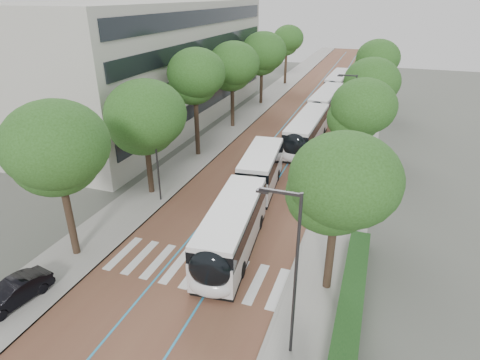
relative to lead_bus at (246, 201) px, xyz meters
The scene contains 21 objects.
ground 7.56m from the lead_bus, 99.33° to the right, with size 160.00×160.00×0.00m, color #51544C.
road 32.78m from the lead_bus, 92.09° to the left, with size 11.00×140.00×0.02m, color brown.
sidewalk_left 33.89m from the lead_bus, 104.89° to the left, with size 4.00×140.00×0.12m, color gray.
sidewalk_right 33.35m from the lead_bus, 79.09° to the left, with size 4.00×140.00×0.12m, color gray.
kerb_left 33.45m from the lead_bus, 101.74° to the left, with size 0.20×140.00×0.14m, color gray.
kerb_right 33.05m from the lead_bus, 82.33° to the left, with size 0.20×140.00×0.14m, color gray.
zebra_crossing 6.56m from the lead_bus, 99.01° to the right, with size 10.55×3.60×0.01m.
lane_line_left 32.87m from the lead_bus, 94.89° to the left, with size 0.12×126.00×0.01m, color #268CC1.
lane_line_right 32.76m from the lead_bus, 89.29° to the left, with size 0.12×126.00×0.01m, color #268CC1.
office_building 29.75m from the lead_bus, 134.94° to the left, with size 18.11×40.00×14.00m.
hedge 10.81m from the lead_bus, 42.66° to the right, with size 1.20×14.00×0.80m, color #143B16.
streetlight_near 12.06m from the lead_bus, 62.20° to the right, with size 1.82×0.20×8.00m.
streetlight_far 16.00m from the lead_bus, 69.77° to the left, with size 1.82×0.20×8.00m.
lamp_post_left 7.74m from the lead_bus, behind, with size 0.14×0.14×8.00m, color #2D2D2F.
trees_left 19.80m from the lead_bus, 117.07° to the left, with size 6.35×60.48×9.85m.
trees_right 18.90m from the lead_bus, 69.25° to the left, with size 5.92×47.68×8.79m.
lead_bus is the anchor object (origin of this frame).
bus_queued_0 16.70m from the lead_bus, 86.35° to the left, with size 2.75×12.44×3.20m.
bus_queued_1 29.46m from the lead_bus, 87.85° to the left, with size 3.08×12.50×3.20m.
bus_queued_2 42.41m from the lead_bus, 88.53° to the left, with size 2.88×12.47×3.20m.
parked_car 14.81m from the lead_bus, 125.72° to the right, with size 1.36×3.89×1.28m, color black.
Camera 1 is at (9.03, -16.20, 14.81)m, focal length 30.00 mm.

